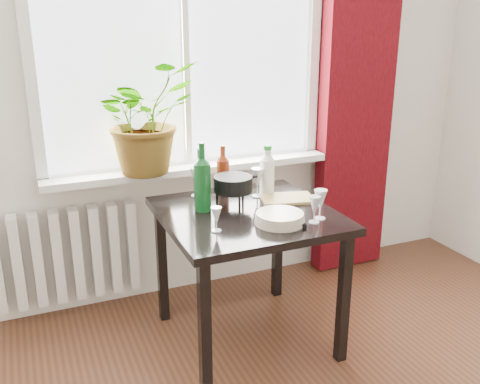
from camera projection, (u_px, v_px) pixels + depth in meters
name	position (u px, v px, depth m)	size (l,w,h in m)	color
window	(183.00, 31.00, 2.99)	(1.72, 0.08, 1.62)	white
windowsill	(191.00, 168.00, 3.17)	(1.72, 0.20, 0.04)	white
curtain	(358.00, 79.00, 3.41)	(0.50, 0.12, 2.56)	#3B050A
radiator	(67.00, 255.00, 3.06)	(0.80, 0.10, 0.55)	white
table	(247.00, 228.00, 2.74)	(0.85, 0.85, 0.74)	black
potted_plant	(145.00, 118.00, 2.92)	(0.55, 0.48, 0.62)	#307F22
wine_bottle_left	(202.00, 176.00, 2.67)	(0.08, 0.08, 0.36)	#0C4318
wine_bottle_right	(200.00, 176.00, 2.78)	(0.07, 0.07, 0.30)	#0B3E20
bottle_amber	(223.00, 169.00, 2.93)	(0.07, 0.07, 0.28)	maroon
cleaning_bottle	(267.00, 170.00, 2.92)	(0.08, 0.08, 0.28)	silver
wineglass_front_right	(320.00, 204.00, 2.59)	(0.06, 0.06, 0.15)	silver
wineglass_far_right	(314.00, 209.00, 2.54)	(0.06, 0.06, 0.14)	#B7BEC6
wineglass_back_center	(257.00, 182.00, 2.91)	(0.07, 0.07, 0.17)	silver
wineglass_back_left	(197.00, 182.00, 2.91)	(0.07, 0.07, 0.17)	silver
wineglass_front_left	(216.00, 219.00, 2.44)	(0.05, 0.05, 0.12)	silver
plate_stack	(280.00, 218.00, 2.55)	(0.24, 0.24, 0.05)	beige
fondue_pot	(233.00, 191.00, 2.78)	(0.23, 0.20, 0.16)	black
tv_remote	(295.00, 220.00, 2.57)	(0.05, 0.17, 0.02)	black
cutting_board	(287.00, 199.00, 2.88)	(0.28, 0.18, 0.01)	#A98D4C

